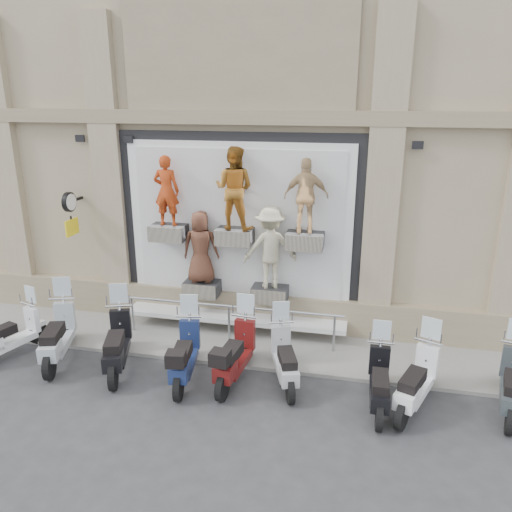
% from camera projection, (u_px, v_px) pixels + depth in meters
% --- Properties ---
extents(ground, '(90.00, 90.00, 0.00)m').
position_uv_depth(ground, '(201.00, 393.00, 9.30)').
color(ground, '#313134').
rests_on(ground, ground).
extents(sidewalk, '(16.00, 2.20, 0.08)m').
position_uv_depth(sidewalk, '(231.00, 340.00, 11.24)').
color(sidewalk, gray).
rests_on(sidewalk, ground).
extents(building, '(14.00, 8.60, 12.00)m').
position_uv_depth(building, '(273.00, 69.00, 13.96)').
color(building, tan).
rests_on(building, ground).
extents(shop_vitrine, '(5.60, 1.02, 4.30)m').
position_uv_depth(shop_vitrine, '(241.00, 232.00, 11.09)').
color(shop_vitrine, black).
rests_on(shop_vitrine, ground).
extents(guard_rail, '(5.06, 0.10, 0.93)m').
position_uv_depth(guard_rail, '(229.00, 324.00, 11.02)').
color(guard_rail, '#9EA0A5').
rests_on(guard_rail, ground).
extents(clock_sign_bracket, '(0.10, 0.80, 1.02)m').
position_uv_depth(clock_sign_bracket, '(70.00, 208.00, 11.53)').
color(clock_sign_bracket, black).
rests_on(clock_sign_bracket, ground).
extents(scooter_b, '(0.98, 1.77, 1.38)m').
position_uv_depth(scooter_b, '(10.00, 325.00, 10.45)').
color(scooter_b, silver).
rests_on(scooter_b, ground).
extents(scooter_c, '(1.15, 2.07, 1.62)m').
position_uv_depth(scooter_c, '(57.00, 325.00, 10.21)').
color(scooter_c, '#A1A8AF').
rests_on(scooter_c, ground).
extents(scooter_d, '(1.19, 2.06, 1.61)m').
position_uv_depth(scooter_d, '(116.00, 333.00, 9.86)').
color(scooter_d, black).
rests_on(scooter_d, ground).
extents(scooter_e, '(0.85, 1.95, 1.53)m').
position_uv_depth(scooter_e, '(184.00, 344.00, 9.51)').
color(scooter_e, '#16234F').
rests_on(scooter_e, ground).
extents(scooter_f, '(0.73, 1.97, 1.56)m').
position_uv_depth(scooter_f, '(235.00, 344.00, 9.49)').
color(scooter_f, '#570F0F').
rests_on(scooter_f, ground).
extents(scooter_g, '(1.05, 1.86, 1.45)m').
position_uv_depth(scooter_g, '(285.00, 349.00, 9.41)').
color(scooter_g, '#A9ABB0').
rests_on(scooter_g, ground).
extents(scooter_h, '(0.53, 1.76, 1.42)m').
position_uv_depth(scooter_h, '(380.00, 372.00, 8.67)').
color(scooter_h, black).
rests_on(scooter_h, ground).
extents(scooter_i, '(1.20, 1.94, 1.52)m').
position_uv_depth(scooter_i, '(418.00, 371.00, 8.61)').
color(scooter_i, white).
rests_on(scooter_i, ground).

